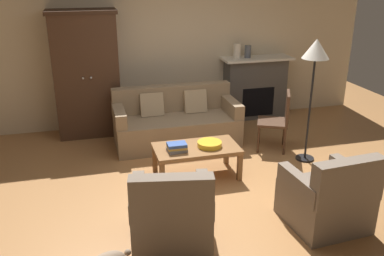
# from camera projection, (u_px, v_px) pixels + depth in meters

# --- Properties ---
(ground_plane) EXTENTS (9.60, 9.60, 0.00)m
(ground_plane) POSITION_uv_depth(u_px,v_px,m) (210.00, 184.00, 5.37)
(ground_plane) COLOR #B27A47
(back_wall) EXTENTS (7.20, 0.10, 2.80)m
(back_wall) POSITION_uv_depth(u_px,v_px,m) (168.00, 43.00, 7.18)
(back_wall) COLOR beige
(back_wall) RESTS_ON ground
(fireplace) EXTENTS (1.26, 0.48, 1.12)m
(fireplace) POSITION_uv_depth(u_px,v_px,m) (255.00, 87.00, 7.62)
(fireplace) COLOR #4C4947
(fireplace) RESTS_ON ground
(armoire) EXTENTS (1.06, 0.57, 2.01)m
(armoire) POSITION_uv_depth(u_px,v_px,m) (87.00, 74.00, 6.68)
(armoire) COLOR #472D1E
(armoire) RESTS_ON ground
(couch) EXTENTS (1.92, 0.86, 0.86)m
(couch) POSITION_uv_depth(u_px,v_px,m) (176.00, 123.00, 6.56)
(couch) COLOR #937A5B
(couch) RESTS_ON ground
(coffee_table) EXTENTS (1.10, 0.60, 0.42)m
(coffee_table) POSITION_uv_depth(u_px,v_px,m) (196.00, 151.00, 5.46)
(coffee_table) COLOR olive
(coffee_table) RESTS_ON ground
(fruit_bowl) EXTENTS (0.32, 0.32, 0.07)m
(fruit_bowl) POSITION_uv_depth(u_px,v_px,m) (210.00, 144.00, 5.44)
(fruit_bowl) COLOR gold
(fruit_bowl) RESTS_ON coffee_table
(book_stack) EXTENTS (0.26, 0.20, 0.11)m
(book_stack) POSITION_uv_depth(u_px,v_px,m) (177.00, 147.00, 5.29)
(book_stack) COLOR gray
(book_stack) RESTS_ON coffee_table
(mantel_vase_cream) EXTENTS (0.13, 0.13, 0.26)m
(mantel_vase_cream) POSITION_uv_depth(u_px,v_px,m) (237.00, 51.00, 7.27)
(mantel_vase_cream) COLOR beige
(mantel_vase_cream) RESTS_ON fireplace
(mantel_vase_slate) EXTENTS (0.11, 0.11, 0.21)m
(mantel_vase_slate) POSITION_uv_depth(u_px,v_px,m) (248.00, 52.00, 7.32)
(mantel_vase_slate) COLOR #565B66
(mantel_vase_slate) RESTS_ON fireplace
(armchair_near_left) EXTENTS (0.90, 0.90, 0.88)m
(armchair_near_left) POSITION_uv_depth(u_px,v_px,m) (172.00, 216.00, 4.12)
(armchair_near_left) COLOR #756656
(armchair_near_left) RESTS_ON ground
(armchair_near_right) EXTENTS (0.83, 0.82, 0.88)m
(armchair_near_right) POSITION_uv_depth(u_px,v_px,m) (328.00, 199.00, 4.41)
(armchair_near_right) COLOR #756656
(armchair_near_right) RESTS_ON ground
(side_chair_wooden) EXTENTS (0.59, 0.59, 0.90)m
(side_chair_wooden) POSITION_uv_depth(u_px,v_px,m) (279.00, 117.00, 6.24)
(side_chair_wooden) COLOR #472D1E
(side_chair_wooden) RESTS_ON ground
(floor_lamp) EXTENTS (0.36, 0.36, 1.73)m
(floor_lamp) POSITION_uv_depth(u_px,v_px,m) (315.00, 56.00, 5.55)
(floor_lamp) COLOR black
(floor_lamp) RESTS_ON ground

